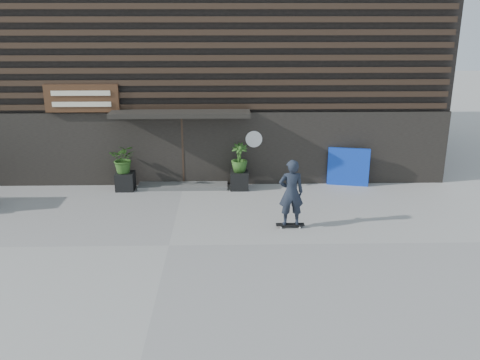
{
  "coord_description": "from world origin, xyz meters",
  "views": [
    {
      "loc": [
        1.53,
        -12.15,
        5.71
      ],
      "look_at": [
        1.86,
        1.98,
        1.1
      ],
      "focal_mm": 38.98,
      "sensor_mm": 36.0,
      "label": 1
    }
  ],
  "objects_px": {
    "skateboarder": "(291,193)",
    "planter_pot_left": "(125,181)",
    "blue_tarp": "(348,167)",
    "planter_pot_right": "(239,180)"
  },
  "relations": [
    {
      "from": "planter_pot_right",
      "to": "skateboarder",
      "type": "distance_m",
      "value": 3.63
    },
    {
      "from": "blue_tarp",
      "to": "skateboarder",
      "type": "height_order",
      "value": "skateboarder"
    },
    {
      "from": "planter_pot_left",
      "to": "planter_pot_right",
      "type": "distance_m",
      "value": 3.8
    },
    {
      "from": "planter_pot_left",
      "to": "planter_pot_right",
      "type": "height_order",
      "value": "same"
    },
    {
      "from": "planter_pot_left",
      "to": "skateboarder",
      "type": "height_order",
      "value": "skateboarder"
    },
    {
      "from": "planter_pot_left",
      "to": "skateboarder",
      "type": "bearing_deg",
      "value": -32.8
    },
    {
      "from": "planter_pot_right",
      "to": "blue_tarp",
      "type": "xyz_separation_m",
      "value": [
        3.71,
        0.3,
        0.35
      ]
    },
    {
      "from": "blue_tarp",
      "to": "skateboarder",
      "type": "distance_m",
      "value": 4.34
    },
    {
      "from": "skateboarder",
      "to": "planter_pot_left",
      "type": "bearing_deg",
      "value": 147.2
    },
    {
      "from": "planter_pot_left",
      "to": "blue_tarp",
      "type": "xyz_separation_m",
      "value": [
        7.51,
        0.3,
        0.35
      ]
    }
  ]
}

